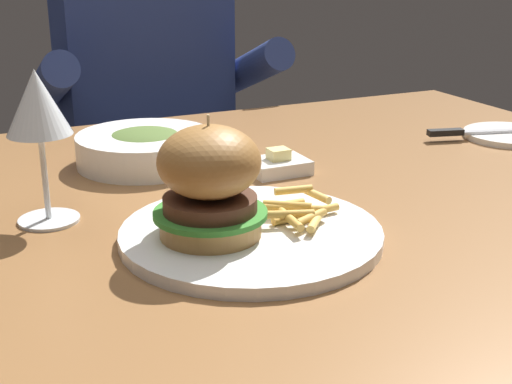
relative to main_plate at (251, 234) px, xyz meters
The scene contains 10 objects.
dining_table 0.17m from the main_plate, 55.34° to the left, with size 1.29×0.98×0.74m.
main_plate is the anchor object (origin of this frame).
burger_sandwich 0.08m from the main_plate, behind, with size 0.12×0.12×0.13m.
fries_pile 0.06m from the main_plate, ahead, with size 0.11×0.10×0.03m.
wine_glass 0.28m from the main_plate, 141.86° to the left, with size 0.07×0.07×0.18m.
bread_plate 0.62m from the main_plate, 20.42° to the left, with size 0.15×0.15×0.01m, color white.
table_knife 0.58m from the main_plate, 23.37° to the left, with size 0.23×0.07×0.01m.
butter_dish 0.25m from the main_plate, 56.41° to the left, with size 0.08×0.06×0.04m.
soup_bowl 0.33m from the main_plate, 93.90° to the left, with size 0.20×0.20×0.05m.
diner_person 0.91m from the main_plate, 81.04° to the left, with size 0.51×0.36×1.18m.
Camera 1 is at (-0.38, -0.78, 1.05)m, focal length 50.00 mm.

